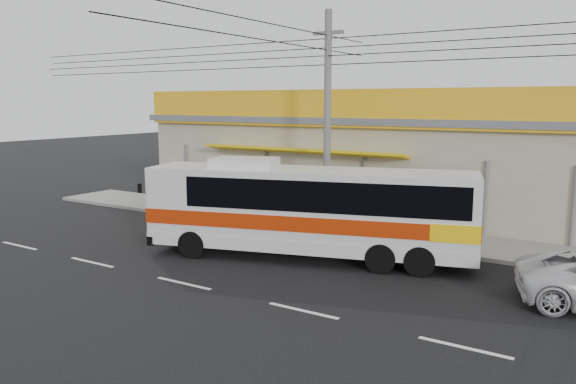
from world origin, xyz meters
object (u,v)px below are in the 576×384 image
(motorbike_red, at_px, (172,193))
(utility_pole, at_px, (328,50))
(motorbike_dark, at_px, (178,200))
(coach_bus, at_px, (314,206))

(motorbike_red, bearing_deg, utility_pole, -95.12)
(motorbike_red, distance_m, motorbike_dark, 1.92)
(motorbike_dark, bearing_deg, utility_pole, -69.94)
(coach_bus, bearing_deg, utility_pole, 95.70)
(motorbike_dark, bearing_deg, coach_bus, -92.08)
(motorbike_red, relative_size, utility_pole, 0.06)
(coach_bus, height_order, motorbike_red, coach_bus)
(utility_pole, bearing_deg, coach_bus, -67.81)
(coach_bus, distance_m, motorbike_red, 11.70)
(motorbike_red, distance_m, utility_pole, 11.32)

